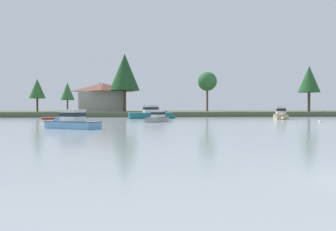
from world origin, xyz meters
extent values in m
cube|color=#4C563D|center=(0.00, 94.78, 0.59)|extent=(197.71, 40.29, 1.18)
cube|color=#B2231E|center=(-22.38, 60.17, 0.12)|extent=(3.58, 2.24, 0.57)
cube|color=#C6B289|center=(-22.38, 60.17, 0.41)|extent=(3.74, 2.38, 0.05)
cube|color=tan|center=(-22.38, 60.17, 0.37)|extent=(0.41, 1.17, 0.03)
cube|color=#196B70|center=(-3.66, 64.06, 0.27)|extent=(8.86, 4.13, 1.88)
cone|color=#196B70|center=(0.59, 64.52, 0.27)|extent=(2.69, 3.15, 2.91)
cube|color=silver|center=(-3.66, 64.06, 1.18)|extent=(9.04, 4.28, 0.05)
cube|color=silver|center=(-3.52, 64.08, 1.92)|extent=(3.08, 2.88, 1.41)
cube|color=#19232D|center=(-3.52, 64.08, 2.06)|extent=(3.14, 2.93, 0.51)
cube|color=beige|center=(-3.52, 64.08, 2.65)|extent=(3.46, 3.32, 0.06)
cylinder|color=silver|center=(-3.52, 64.08, 3.25)|extent=(0.03, 0.03, 1.13)
cube|color=gray|center=(-3.47, 46.86, 0.16)|extent=(4.18, 6.12, 1.13)
cone|color=gray|center=(-2.25, 49.52, 0.16)|extent=(2.24, 2.21, 1.71)
cube|color=black|center=(-3.47, 46.86, 0.70)|extent=(4.30, 6.25, 0.05)
cube|color=silver|center=(-3.33, 47.17, 1.24)|extent=(2.34, 2.71, 1.02)
cube|color=#19232D|center=(-3.33, 47.17, 1.34)|extent=(2.39, 2.77, 0.37)
cube|color=beige|center=(-3.33, 47.17, 1.78)|extent=(2.67, 3.06, 0.06)
cylinder|color=silver|center=(-3.33, 47.17, 2.20)|extent=(0.03, 0.03, 0.78)
cube|color=#669ECC|center=(-13.82, 29.71, 0.18)|extent=(6.29, 5.35, 1.23)
cone|color=#669ECC|center=(-16.34, 31.52, 0.18)|extent=(2.53, 2.58, 1.93)
cube|color=black|center=(-13.82, 29.71, 0.76)|extent=(6.44, 5.50, 0.05)
cube|color=silver|center=(-13.82, 29.71, 1.39)|extent=(2.70, 2.61, 1.19)
cube|color=#19232D|center=(-13.82, 29.71, 1.51)|extent=(2.75, 2.66, 0.43)
cube|color=beige|center=(-13.82, 29.71, 2.02)|extent=(3.06, 2.98, 0.06)
cylinder|color=silver|center=(-13.82, 29.71, 2.56)|extent=(0.03, 0.03, 1.02)
cube|color=tan|center=(21.29, 58.33, 0.21)|extent=(3.88, 6.96, 1.48)
cone|color=tan|center=(20.36, 55.14, 0.21)|extent=(2.34, 2.31, 1.89)
cube|color=black|center=(21.29, 58.33, 0.92)|extent=(3.99, 7.11, 0.05)
cube|color=silver|center=(21.19, 57.97, 1.67)|extent=(2.22, 2.54, 1.43)
cube|color=#19232D|center=(21.19, 57.97, 1.81)|extent=(2.26, 2.59, 0.51)
cube|color=beige|center=(21.19, 57.97, 2.41)|extent=(2.55, 2.86, 0.06)
cylinder|color=silver|center=(21.19, 57.97, 3.23)|extent=(0.03, 0.03, 1.56)
sphere|color=red|center=(-13.89, 48.76, 0.06)|extent=(0.33, 0.33, 0.33)
torus|color=#333338|center=(-13.89, 48.76, 0.26)|extent=(0.12, 0.12, 0.02)
sphere|color=white|center=(20.51, 41.88, 0.08)|extent=(0.48, 0.48, 0.48)
torus|color=#333338|center=(20.51, 41.88, 0.37)|extent=(0.12, 0.12, 0.02)
cylinder|color=brown|center=(-25.01, 94.86, 3.75)|extent=(0.42, 0.42, 5.13)
cone|color=#336B38|center=(-25.01, 94.86, 6.71)|extent=(3.94, 3.94, 4.81)
cylinder|color=brown|center=(13.83, 91.11, 4.75)|extent=(0.54, 0.54, 7.14)
sphere|color=#336B38|center=(13.83, 91.11, 9.52)|extent=(5.34, 5.34, 5.34)
cylinder|color=brown|center=(-8.99, 82.66, 5.60)|extent=(0.71, 0.71, 8.83)
cone|color=#1E4723|center=(-8.99, 82.66, 11.09)|extent=(7.50, 7.50, 9.16)
cylinder|color=brown|center=(-30.24, 82.72, 3.87)|extent=(0.48, 0.48, 5.37)
cone|color=#2D602D|center=(-30.24, 82.72, 6.87)|extent=(3.95, 3.95, 4.83)
cylinder|color=brown|center=(-16.13, 95.48, 4.12)|extent=(0.49, 0.49, 5.87)
cone|color=#1E4723|center=(-16.13, 95.48, 7.11)|extent=(3.80, 3.80, 4.64)
cylinder|color=brown|center=(38.30, 80.63, 5.24)|extent=(0.70, 0.70, 8.11)
cone|color=#235128|center=(38.30, 80.63, 9.56)|extent=(5.59, 5.59, 6.83)
cube|color=#9E998E|center=(-14.87, 89.35, 3.82)|extent=(11.55, 9.65, 5.26)
pyramid|color=brown|center=(-14.87, 89.35, 7.60)|extent=(12.47, 10.43, 2.30)
camera|label=1|loc=(-7.76, -10.60, 2.29)|focal=39.59mm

